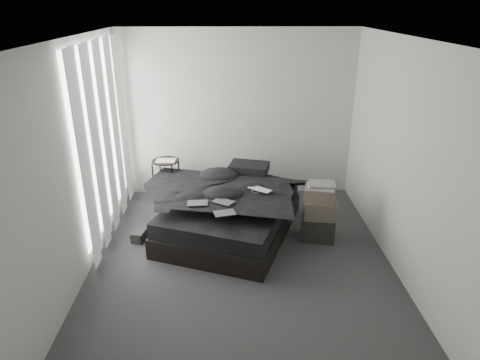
{
  "coord_description": "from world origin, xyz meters",
  "views": [
    {
      "loc": [
        -0.14,
        -4.42,
        2.94
      ],
      "look_at": [
        0.0,
        0.8,
        0.75
      ],
      "focal_mm": 32.0,
      "sensor_mm": 36.0,
      "label": 1
    }
  ],
  "objects_px": {
    "laptop": "(258,186)",
    "bed": "(231,223)",
    "side_stand": "(167,184)",
    "box_lower": "(318,227)"
  },
  "relations": [
    {
      "from": "side_stand",
      "to": "bed",
      "type": "bearing_deg",
      "value": -41.36
    },
    {
      "from": "laptop",
      "to": "box_lower",
      "type": "bearing_deg",
      "value": 30.29
    },
    {
      "from": "side_stand",
      "to": "box_lower",
      "type": "bearing_deg",
      "value": -26.22
    },
    {
      "from": "bed",
      "to": "laptop",
      "type": "height_order",
      "value": "laptop"
    },
    {
      "from": "laptop",
      "to": "bed",
      "type": "bearing_deg",
      "value": -154.5
    },
    {
      "from": "bed",
      "to": "laptop",
      "type": "xyz_separation_m",
      "value": [
        0.36,
        -0.08,
        0.59
      ]
    },
    {
      "from": "box_lower",
      "to": "side_stand",
      "type": "bearing_deg",
      "value": 153.78
    },
    {
      "from": "bed",
      "to": "box_lower",
      "type": "bearing_deg",
      "value": 10.8
    },
    {
      "from": "bed",
      "to": "side_stand",
      "type": "bearing_deg",
      "value": 159.04
    },
    {
      "from": "bed",
      "to": "box_lower",
      "type": "xyz_separation_m",
      "value": [
        1.16,
        -0.2,
        0.03
      ]
    }
  ]
}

